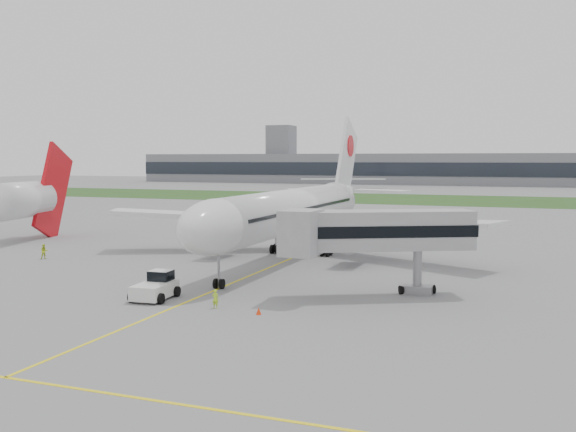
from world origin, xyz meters
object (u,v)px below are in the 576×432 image
at_px(ground_crew_near, 215,299).
at_px(neighbor_aircraft, 25,199).
at_px(airliner, 295,209).
at_px(pushback_tug, 156,286).
at_px(jet_bridge, 371,232).

xyz_separation_m(ground_crew_near, neighbor_aircraft, (-44.12, 27.74, 5.17)).
relative_size(airliner, pushback_tug, 11.91).
bearing_deg(pushback_tug, jet_bridge, 18.30).
bearing_deg(jet_bridge, pushback_tug, 176.00).
xyz_separation_m(pushback_tug, ground_crew_near, (6.20, -1.43, -0.27)).
distance_m(airliner, jet_bridge, 22.80).
relative_size(pushback_tug, jet_bridge, 0.30).
bearing_deg(neighbor_aircraft, pushback_tug, -47.15).
relative_size(jet_bridge, ground_crew_near, 10.12).
bearing_deg(airliner, neighbor_aircraft, 178.64).
height_order(jet_bridge, neighbor_aircraft, neighbor_aircraft).
bearing_deg(ground_crew_near, pushback_tug, -13.07).
bearing_deg(neighbor_aircraft, ground_crew_near, -44.56).
height_order(airliner, pushback_tug, airliner).
height_order(pushback_tug, jet_bridge, jet_bridge).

